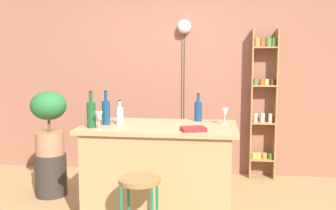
{
  "coord_description": "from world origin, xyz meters",
  "views": [
    {
      "loc": [
        0.56,
        -3.27,
        1.57
      ],
      "look_at": [
        0.05,
        0.55,
        1.1
      ],
      "focal_mm": 40.8,
      "sensor_mm": 36.0,
      "label": 1
    }
  ],
  "objects_px": {
    "bottle_wine_red": "(120,115)",
    "bottle_spirits_clear": "(106,112)",
    "plant_stool": "(51,175)",
    "potted_plant": "(49,119)",
    "pendant_globe_light": "(184,30)",
    "bar_stool": "(140,197)",
    "wine_glass_center": "(225,113)",
    "cookbook": "(193,129)",
    "bottle_sauce_amber": "(91,114)",
    "bottle_olive_oil": "(198,111)",
    "wine_glass_left": "(99,117)",
    "spice_shelf": "(264,100)"
  },
  "relations": [
    {
      "from": "pendant_globe_light",
      "to": "bottle_sauce_amber",
      "type": "bearing_deg",
      "value": -111.61
    },
    {
      "from": "bar_stool",
      "to": "bottle_sauce_amber",
      "type": "xyz_separation_m",
      "value": [
        -0.54,
        0.45,
        0.6
      ]
    },
    {
      "from": "cookbook",
      "to": "bottle_olive_oil",
      "type": "bearing_deg",
      "value": 69.52
    },
    {
      "from": "bottle_sauce_amber",
      "to": "bottle_wine_red",
      "type": "bearing_deg",
      "value": 44.02
    },
    {
      "from": "plant_stool",
      "to": "bottle_wine_red",
      "type": "distance_m",
      "value": 1.34
    },
    {
      "from": "plant_stool",
      "to": "potted_plant",
      "type": "height_order",
      "value": "potted_plant"
    },
    {
      "from": "bottle_wine_red",
      "to": "bottle_spirits_clear",
      "type": "xyz_separation_m",
      "value": [
        -0.13,
        -0.03,
        0.04
      ]
    },
    {
      "from": "spice_shelf",
      "to": "pendant_globe_light",
      "type": "xyz_separation_m",
      "value": [
        -1.05,
        0.05,
        0.91
      ]
    },
    {
      "from": "bar_stool",
      "to": "potted_plant",
      "type": "height_order",
      "value": "potted_plant"
    },
    {
      "from": "plant_stool",
      "to": "bottle_sauce_amber",
      "type": "xyz_separation_m",
      "value": [
        0.74,
        -0.7,
        0.83
      ]
    },
    {
      "from": "spice_shelf",
      "to": "potted_plant",
      "type": "bearing_deg",
      "value": -158.0
    },
    {
      "from": "potted_plant",
      "to": "bottle_spirits_clear",
      "type": "bearing_deg",
      "value": -32.56
    },
    {
      "from": "wine_glass_left",
      "to": "wine_glass_center",
      "type": "height_order",
      "value": "same"
    },
    {
      "from": "bottle_sauce_amber",
      "to": "bottle_wine_red",
      "type": "height_order",
      "value": "bottle_sauce_amber"
    },
    {
      "from": "spice_shelf",
      "to": "bottle_spirits_clear",
      "type": "bearing_deg",
      "value": -137.12
    },
    {
      "from": "bottle_wine_red",
      "to": "spice_shelf",
      "type": "bearing_deg",
      "value": 44.5
    },
    {
      "from": "potted_plant",
      "to": "bottle_sauce_amber",
      "type": "bearing_deg",
      "value": -43.43
    },
    {
      "from": "plant_stool",
      "to": "bottle_wine_red",
      "type": "relative_size",
      "value": 2.02
    },
    {
      "from": "wine_glass_left",
      "to": "potted_plant",
      "type": "bearing_deg",
      "value": 136.66
    },
    {
      "from": "spice_shelf",
      "to": "cookbook",
      "type": "bearing_deg",
      "value": -114.49
    },
    {
      "from": "bar_stool",
      "to": "bottle_sauce_amber",
      "type": "height_order",
      "value": "bottle_sauce_amber"
    },
    {
      "from": "pendant_globe_light",
      "to": "wine_glass_center",
      "type": "bearing_deg",
      "value": -70.05
    },
    {
      "from": "spice_shelf",
      "to": "cookbook",
      "type": "xyz_separation_m",
      "value": [
        -0.8,
        -1.75,
        -0.08
      ]
    },
    {
      "from": "bottle_wine_red",
      "to": "bottle_spirits_clear",
      "type": "relative_size",
      "value": 0.72
    },
    {
      "from": "bottle_sauce_amber",
      "to": "wine_glass_left",
      "type": "distance_m",
      "value": 0.14
    },
    {
      "from": "bar_stool",
      "to": "bottle_spirits_clear",
      "type": "bearing_deg",
      "value": 126.19
    },
    {
      "from": "bottle_wine_red",
      "to": "cookbook",
      "type": "distance_m",
      "value": 0.78
    },
    {
      "from": "pendant_globe_light",
      "to": "bottle_wine_red",
      "type": "bearing_deg",
      "value": -107.28
    },
    {
      "from": "bar_stool",
      "to": "bottle_sauce_amber",
      "type": "distance_m",
      "value": 0.93
    },
    {
      "from": "wine_glass_left",
      "to": "plant_stool",
      "type": "bearing_deg",
      "value": 136.66
    },
    {
      "from": "plant_stool",
      "to": "bottle_wine_red",
      "type": "bearing_deg",
      "value": -27.47
    },
    {
      "from": "plant_stool",
      "to": "cookbook",
      "type": "bearing_deg",
      "value": -23.86
    },
    {
      "from": "wine_glass_center",
      "to": "cookbook",
      "type": "height_order",
      "value": "wine_glass_center"
    },
    {
      "from": "bottle_spirits_clear",
      "to": "wine_glass_center",
      "type": "bearing_deg",
      "value": 6.45
    },
    {
      "from": "cookbook",
      "to": "pendant_globe_light",
      "type": "distance_m",
      "value": 2.07
    },
    {
      "from": "bar_stool",
      "to": "wine_glass_center",
      "type": "distance_m",
      "value": 1.17
    },
    {
      "from": "bottle_spirits_clear",
      "to": "wine_glass_left",
      "type": "xyz_separation_m",
      "value": [
        0.02,
        -0.27,
        -0.01
      ]
    },
    {
      "from": "bar_stool",
      "to": "bottle_spirits_clear",
      "type": "height_order",
      "value": "bottle_spirits_clear"
    },
    {
      "from": "wine_glass_left",
      "to": "spice_shelf",
      "type": "bearing_deg",
      "value": 47.76
    },
    {
      "from": "pendant_globe_light",
      "to": "cookbook",
      "type": "bearing_deg",
      "value": -82.12
    },
    {
      "from": "bar_stool",
      "to": "wine_glass_center",
      "type": "bearing_deg",
      "value": 47.72
    },
    {
      "from": "spice_shelf",
      "to": "bottle_olive_oil",
      "type": "xyz_separation_m",
      "value": [
        -0.79,
        -1.21,
        0.01
      ]
    },
    {
      "from": "bottle_wine_red",
      "to": "bottle_sauce_amber",
      "type": "bearing_deg",
      "value": -135.98
    },
    {
      "from": "bar_stool",
      "to": "wine_glass_center",
      "type": "xyz_separation_m",
      "value": [
        0.68,
        0.75,
        0.59
      ]
    },
    {
      "from": "plant_stool",
      "to": "bottle_olive_oil",
      "type": "xyz_separation_m",
      "value": [
        1.7,
        -0.2,
        0.8
      ]
    },
    {
      "from": "wine_glass_center",
      "to": "potted_plant",
      "type": "bearing_deg",
      "value": 168.42
    },
    {
      "from": "potted_plant",
      "to": "plant_stool",
      "type": "bearing_deg",
      "value": -90.0
    },
    {
      "from": "spice_shelf",
      "to": "plant_stool",
      "type": "bearing_deg",
      "value": -158.0
    },
    {
      "from": "bar_stool",
      "to": "cookbook",
      "type": "height_order",
      "value": "cookbook"
    },
    {
      "from": "potted_plant",
      "to": "bottle_wine_red",
      "type": "height_order",
      "value": "potted_plant"
    }
  ]
}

